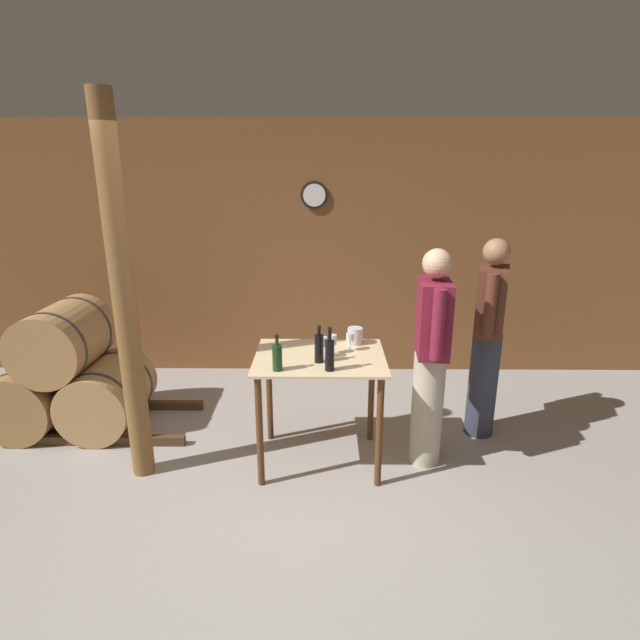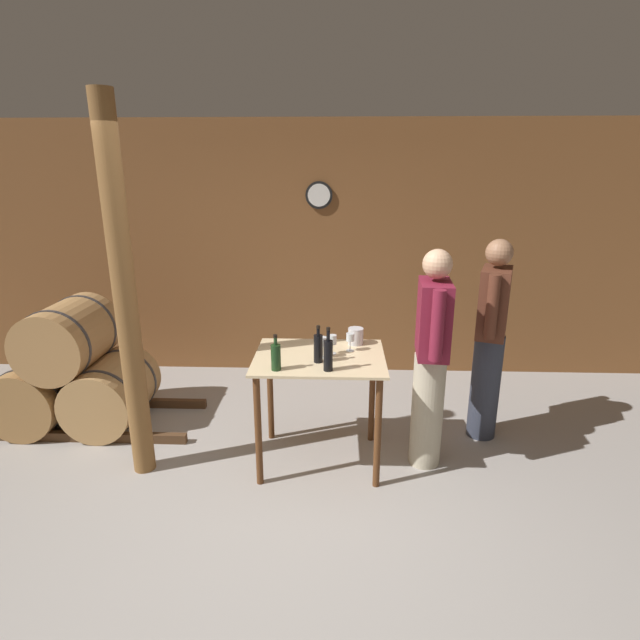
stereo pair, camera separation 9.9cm
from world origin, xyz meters
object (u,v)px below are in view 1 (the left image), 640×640
wine_bottle_center (330,354)px  person_visitor_with_scarf (488,335)px  wine_bottle_left (319,348)px  wine_glass_near_center (333,340)px  wine_bottle_far_left (277,357)px  person_host (431,355)px  wine_glass_near_right (350,338)px  wine_glass_near_left (323,342)px  ice_bucket (355,336)px  wooden_post (124,301)px

wine_bottle_center → person_visitor_with_scarf: (1.31, 0.71, -0.10)m
wine_bottle_left → wine_glass_near_center: bearing=59.6°
wine_bottle_far_left → person_visitor_with_scarf: person_visitor_with_scarf is taller
person_host → wine_bottle_far_left: bearing=-166.3°
wine_bottle_center → person_visitor_with_scarf: bearing=28.4°
wine_bottle_left → wine_glass_near_right: (0.23, 0.24, -0.01)m
wine_bottle_left → wine_glass_near_left: (0.03, 0.09, 0.01)m
wine_glass_near_center → person_host: (0.73, -0.05, -0.10)m
person_visitor_with_scarf → ice_bucket: bearing=-171.2°
wooden_post → person_visitor_with_scarf: (2.72, 0.61, -0.45)m
wine_bottle_far_left → wine_glass_near_right: (0.52, 0.39, 0.00)m
wine_glass_near_right → wine_bottle_center: bearing=-112.3°
wine_glass_near_left → ice_bucket: wine_glass_near_left is taller
wine_bottle_center → wine_glass_near_center: 0.32m
wine_bottle_center → person_host: 0.81m
ice_bucket → wooden_post: bearing=-164.7°
wine_glass_near_center → person_visitor_with_scarf: bearing=16.8°
ice_bucket → person_visitor_with_scarf: (1.11, 0.17, -0.05)m
wine_glass_near_center → wine_glass_near_right: size_ratio=1.05×
wine_glass_near_right → person_visitor_with_scarf: person_visitor_with_scarf is taller
wooden_post → wine_glass_near_left: bearing=5.9°
wine_glass_near_left → wine_glass_near_right: wine_glass_near_left is taller
wine_glass_near_left → wine_glass_near_right: (0.21, 0.15, -0.01)m
wooden_post → wine_glass_near_right: size_ratio=19.19×
wine_glass_near_left → wine_glass_near_center: 0.11m
wooden_post → wine_glass_near_center: (1.44, 0.22, -0.36)m
wine_bottle_left → wine_glass_near_right: size_ratio=1.96×
wine_glass_near_right → person_visitor_with_scarf: 1.20m
wooden_post → ice_bucket: bearing=15.3°
wine_bottle_center → wine_glass_near_right: (0.16, 0.39, -0.02)m
wine_glass_near_right → wine_bottle_left: bearing=-134.7°
wine_glass_near_center → person_visitor_with_scarf: (1.29, 0.39, -0.09)m
wine_glass_near_right → wine_bottle_far_left: bearing=-143.0°
wooden_post → wine_glass_near_right: 1.64m
wine_glass_near_right → person_visitor_with_scarf: bearing=15.7°
wine_bottle_far_left → wine_glass_near_left: size_ratio=1.62×
ice_bucket → person_visitor_with_scarf: size_ratio=0.08×
wooden_post → person_host: 2.22m
wine_glass_near_left → person_host: bearing=1.9°
wine_bottle_left → wine_glass_near_right: wine_bottle_left is taller
wine_bottle_far_left → wine_glass_near_center: 0.50m
ice_bucket → person_host: size_ratio=0.08×
wine_bottle_far_left → wine_bottle_left: (0.29, 0.15, 0.01)m
wine_bottle_left → person_host: person_host is taller
person_host → wine_glass_near_left: bearing=-178.1°
person_host → person_visitor_with_scarf: person_visitor_with_scarf is taller
wine_glass_near_right → wine_glass_near_left: bearing=-144.5°
wine_bottle_center → wine_glass_near_right: bearing=67.7°
wine_bottle_center → wine_glass_near_right: 0.42m
wine_glass_near_center → person_host: person_host is taller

